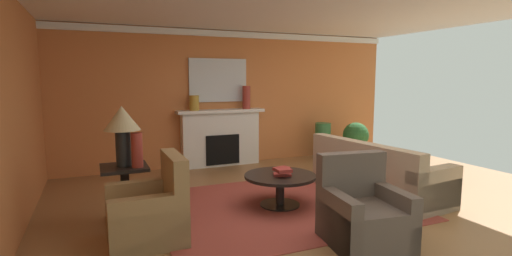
{
  "coord_description": "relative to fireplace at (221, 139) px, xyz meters",
  "views": [
    {
      "loc": [
        -2.66,
        -4.41,
        1.78
      ],
      "look_at": [
        -0.3,
        1.08,
        1.0
      ],
      "focal_mm": 26.66,
      "sensor_mm": 36.0,
      "label": 1
    }
  ],
  "objects": [
    {
      "name": "ceiling_panel",
      "position": [
        0.29,
        -2.62,
        2.24
      ],
      "size": [
        7.53,
        6.75,
        0.06
      ],
      "primitive_type": "cube",
      "color": "white"
    },
    {
      "name": "armchair_near_window",
      "position": [
        -1.86,
        -3.19,
        -0.24
      ],
      "size": [
        0.8,
        0.8,
        0.95
      ],
      "color": "#9E7A4C",
      "rests_on": "ground_plane"
    },
    {
      "name": "book_art_folio",
      "position": [
        0.05,
        -2.63,
        -0.05
      ],
      "size": [
        0.26,
        0.2,
        0.04
      ],
      "primitive_type": "cube",
      "rotation": [
        0.0,
        0.0,
        0.27
      ],
      "color": "maroon",
      "rests_on": "coffee_table"
    },
    {
      "name": "coffee_table",
      "position": [
        -0.02,
        -2.73,
        -0.21
      ],
      "size": [
        1.0,
        1.0,
        0.45
      ],
      "color": "black",
      "rests_on": "ground_plane"
    },
    {
      "name": "vase_mantel_left",
      "position": [
        -0.55,
        -0.05,
        0.76
      ],
      "size": [
        0.19,
        0.19,
        0.3
      ],
      "primitive_type": "cylinder",
      "color": "#B7892D",
      "rests_on": "fireplace"
    },
    {
      "name": "mantel_mirror",
      "position": [
        0.0,
        0.12,
        1.2
      ],
      "size": [
        1.21,
        0.04,
        0.87
      ],
      "primitive_type": "cube",
      "color": "silver"
    },
    {
      "name": "ground_plane",
      "position": [
        0.29,
        -2.92,
        -0.55
      ],
      "size": [
        9.01,
        9.01,
        0.0
      ],
      "primitive_type": "plane",
      "color": "olive"
    },
    {
      "name": "vase_tall_corner",
      "position": [
        2.27,
        -0.3,
        -0.14
      ],
      "size": [
        0.34,
        0.34,
        0.81
      ],
      "primitive_type": "cylinder",
      "color": "#33703D",
      "rests_on": "ground_plane"
    },
    {
      "name": "sofa",
      "position": [
        1.55,
        -2.88,
        -0.25
      ],
      "size": [
        1.11,
        2.18,
        0.85
      ],
      "color": "tan",
      "rests_on": "ground_plane"
    },
    {
      "name": "fireplace",
      "position": [
        0.0,
        0.0,
        0.0
      ],
      "size": [
        1.8,
        0.35,
        1.16
      ],
      "color": "white",
      "rests_on": "ground_plane"
    },
    {
      "name": "wall_fireplace",
      "position": [
        0.29,
        0.21,
        0.83
      ],
      "size": [
        7.53,
        0.12,
        2.75
      ],
      "primitive_type": "cube",
      "color": "#CC723D",
      "rests_on": "ground_plane"
    },
    {
      "name": "vase_mantel_right",
      "position": [
        0.55,
        -0.05,
        0.84
      ],
      "size": [
        0.16,
        0.16,
        0.47
      ],
      "primitive_type": "cylinder",
      "color": "#9E3328",
      "rests_on": "fireplace"
    },
    {
      "name": "table_lamp",
      "position": [
        -2.05,
        -2.44,
        0.68
      ],
      "size": [
        0.44,
        0.44,
        0.75
      ],
      "color": "black",
      "rests_on": "side_table"
    },
    {
      "name": "wall_window",
      "position": [
        -3.24,
        -2.62,
        0.83
      ],
      "size": [
        0.12,
        6.75,
        2.75
      ],
      "primitive_type": "cube",
      "color": "#CC723D",
      "rests_on": "ground_plane"
    },
    {
      "name": "area_rug",
      "position": [
        -0.02,
        -2.73,
        -0.54
      ],
      "size": [
        3.4,
        2.72,
        0.01
      ],
      "primitive_type": "cube",
      "color": "#993D33",
      "rests_on": "ground_plane"
    },
    {
      "name": "vase_on_side_table",
      "position": [
        -1.9,
        -2.56,
        0.36
      ],
      "size": [
        0.14,
        0.14,
        0.42
      ],
      "primitive_type": "cylinder",
      "color": "#9E3328",
      "rests_on": "side_table"
    },
    {
      "name": "book_small_novel",
      "position": [
        -0.05,
        -2.89,
        -0.0
      ],
      "size": [
        0.21,
        0.17,
        0.05
      ],
      "primitive_type": "cube",
      "rotation": [
        0.0,
        0.0,
        -0.08
      ],
      "color": "maroon",
      "rests_on": "coffee_table"
    },
    {
      "name": "crown_moulding",
      "position": [
        0.29,
        0.13,
        2.13
      ],
      "size": [
        7.53,
        0.08,
        0.12
      ],
      "primitive_type": "cube",
      "color": "white"
    },
    {
      "name": "side_table",
      "position": [
        -2.05,
        -2.44,
        -0.15
      ],
      "size": [
        0.56,
        0.56,
        0.7
      ],
      "color": "black",
      "rests_on": "ground_plane"
    },
    {
      "name": "book_red_cover",
      "position": [
        -0.02,
        -2.79,
        -0.08
      ],
      "size": [
        0.28,
        0.23,
        0.03
      ],
      "primitive_type": "cube",
      "rotation": [
        0.0,
        0.0,
        -0.37
      ],
      "color": "maroon",
      "rests_on": "coffee_table"
    },
    {
      "name": "armchair_facing_fireplace",
      "position": [
        0.26,
        -4.16,
        -0.24
      ],
      "size": [
        0.9,
        0.9,
        0.95
      ],
      "color": "brown",
      "rests_on": "ground_plane"
    },
    {
      "name": "potted_plant",
      "position": [
        2.87,
        -0.68,
        -0.06
      ],
      "size": [
        0.56,
        0.56,
        0.83
      ],
      "color": "#333333",
      "rests_on": "ground_plane"
    }
  ]
}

